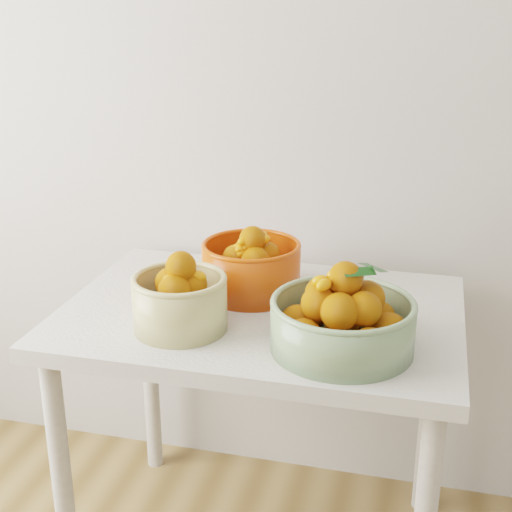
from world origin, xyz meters
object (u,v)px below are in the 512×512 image
Objects in this scene: bowl_cream at (180,300)px; bowl_orange at (251,267)px; bowl_green at (343,320)px; table at (261,343)px.

bowl_orange is (0.11, 0.25, 0.00)m from bowl_cream.
bowl_orange is at bearing 136.49° from bowl_green.
bowl_cream is (-0.16, -0.16, 0.17)m from table.
bowl_green is at bearing -36.84° from table.
bowl_green is at bearing -43.51° from bowl_orange.
bowl_cream is 0.71× the size of bowl_green.
bowl_green is (0.39, -0.01, -0.00)m from bowl_cream.
table is 0.28m from bowl_cream.
bowl_cream is at bearing -134.96° from table.
bowl_cream is at bearing -113.17° from bowl_orange.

